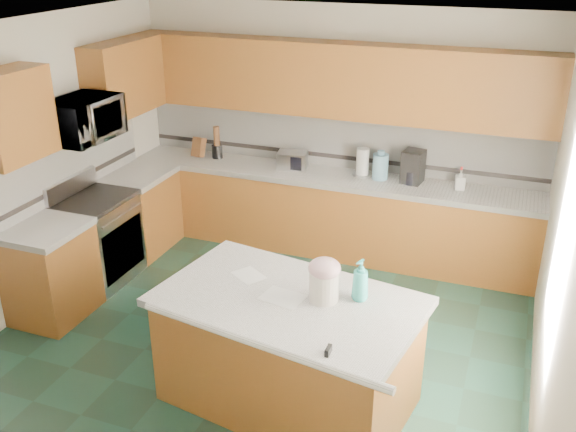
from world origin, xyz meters
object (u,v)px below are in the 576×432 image
at_px(treat_jar, 324,286).
at_px(toaster_oven, 292,160).
at_px(knife_block, 199,147).
at_px(coffee_maker, 413,167).
at_px(island_base, 288,354).
at_px(soap_bottle_island, 360,280).
at_px(island_top, 288,302).

distance_m(treat_jar, toaster_oven, 2.86).
bearing_deg(knife_block, toaster_oven, 8.79).
relative_size(knife_block, coffee_maker, 0.65).
bearing_deg(island_base, treat_jar, 25.22).
bearing_deg(toaster_oven, coffee_maker, -8.94).
relative_size(island_base, treat_jar, 8.01).
xyz_separation_m(toaster_oven, coffee_maker, (1.35, 0.03, 0.08)).
height_order(island_base, soap_bottle_island, soap_bottle_island).
height_order(treat_jar, soap_bottle_island, soap_bottle_island).
bearing_deg(island_base, knife_block, 138.15).
height_order(island_base, treat_jar, treat_jar).
height_order(treat_jar, coffee_maker, coffee_maker).
height_order(island_top, treat_jar, treat_jar).
bearing_deg(toaster_oven, knife_block, 169.79).
bearing_deg(island_top, toaster_oven, 119.07).
relative_size(island_base, island_top, 0.95).
bearing_deg(island_top, coffee_maker, 90.98).
xyz_separation_m(treat_jar, knife_block, (-2.39, 2.60, 0.00)).
bearing_deg(coffee_maker, treat_jar, -84.94).
height_order(treat_jar, knife_block, knife_block).
height_order(soap_bottle_island, toaster_oven, soap_bottle_island).
height_order(island_base, island_top, island_top).
distance_m(treat_jar, soap_bottle_island, 0.26).
height_order(island_top, soap_bottle_island, soap_bottle_island).
relative_size(island_base, coffee_maker, 5.10).
distance_m(treat_jar, knife_block, 3.53).
height_order(island_top, knife_block, knife_block).
height_order(island_base, toaster_oven, toaster_oven).
xyz_separation_m(island_top, toaster_oven, (-0.95, 2.67, 0.12)).
relative_size(treat_jar, soap_bottle_island, 0.70).
xyz_separation_m(island_base, soap_bottle_island, (0.49, 0.17, 0.65)).
bearing_deg(island_base, coffee_maker, 90.98).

